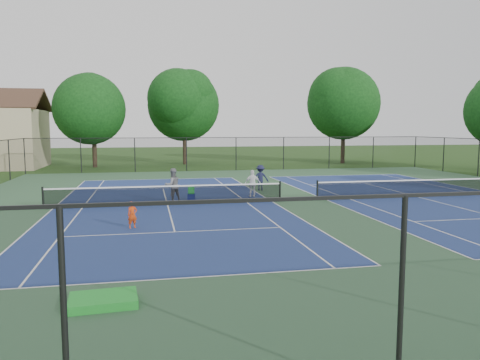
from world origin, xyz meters
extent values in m
plane|color=#234716|center=(0.00, 0.00, 0.00)|extent=(140.00, 140.00, 0.00)
cube|color=#32593E|center=(0.00, 0.00, 0.00)|extent=(36.00, 36.00, 0.01)
cube|color=navy|center=(-7.00, 0.00, 0.01)|extent=(10.97, 23.77, 0.00)
cube|color=white|center=(-7.00, 11.88, 0.01)|extent=(10.97, 0.06, 0.00)
cube|color=white|center=(-7.00, -11.88, 0.01)|extent=(10.97, 0.06, 0.00)
cube|color=white|center=(-12.48, 0.00, 0.01)|extent=(0.06, 23.77, 0.00)
cube|color=white|center=(-1.51, 0.00, 0.01)|extent=(0.06, 23.77, 0.00)
cube|color=white|center=(-11.12, 0.00, 0.01)|extent=(0.06, 23.77, 0.00)
cube|color=white|center=(-2.88, 0.00, 0.01)|extent=(0.06, 23.77, 0.00)
cube|color=white|center=(-7.00, 6.40, 0.01)|extent=(8.23, 0.06, 0.00)
cube|color=white|center=(-7.00, -6.40, 0.01)|extent=(8.23, 0.06, 0.00)
cube|color=white|center=(-7.00, 0.00, 0.01)|extent=(0.06, 12.80, 0.00)
cylinder|color=black|center=(-12.95, 0.00, 0.54)|extent=(0.10, 0.10, 1.07)
cylinder|color=black|center=(-1.05, 0.00, 0.54)|extent=(0.10, 0.10, 1.07)
cube|color=black|center=(-7.00, 0.00, 0.47)|extent=(11.90, 0.01, 0.90)
cube|color=white|center=(-7.00, 0.00, 0.95)|extent=(11.90, 0.04, 0.07)
cube|color=navy|center=(7.00, 0.00, 0.01)|extent=(10.97, 23.77, 0.00)
cube|color=white|center=(7.00, 11.88, 0.01)|extent=(10.97, 0.06, 0.00)
cube|color=white|center=(1.51, 0.00, 0.01)|extent=(0.06, 23.77, 0.00)
cube|color=white|center=(2.88, 0.00, 0.01)|extent=(0.06, 23.77, 0.00)
cube|color=white|center=(11.12, 0.00, 0.01)|extent=(0.06, 23.77, 0.00)
cube|color=white|center=(7.00, 6.40, 0.01)|extent=(8.23, 0.06, 0.00)
cube|color=white|center=(7.00, 0.00, 0.01)|extent=(0.06, 12.80, 0.00)
cylinder|color=black|center=(1.05, 0.00, 0.54)|extent=(0.10, 0.10, 1.07)
cube|color=black|center=(7.00, 0.00, 0.47)|extent=(11.90, 0.01, 0.90)
cube|color=white|center=(7.00, 0.00, 0.95)|extent=(11.90, 0.04, 0.07)
cylinder|color=black|center=(-18.00, 18.00, 1.50)|extent=(0.08, 0.08, 3.00)
cylinder|color=black|center=(-13.50, 18.00, 1.50)|extent=(0.08, 0.08, 3.00)
cylinder|color=black|center=(-9.00, 18.00, 1.50)|extent=(0.08, 0.08, 3.00)
cylinder|color=black|center=(-9.00, -18.00, 1.50)|extent=(0.08, 0.08, 3.00)
cylinder|color=black|center=(-4.50, 18.00, 1.50)|extent=(0.08, 0.08, 3.00)
cylinder|color=black|center=(-4.50, -18.00, 1.50)|extent=(0.08, 0.08, 3.00)
cylinder|color=black|center=(0.00, 18.00, 1.50)|extent=(0.08, 0.08, 3.00)
cylinder|color=black|center=(4.50, 18.00, 1.50)|extent=(0.08, 0.08, 3.00)
cylinder|color=black|center=(9.00, 18.00, 1.50)|extent=(0.08, 0.08, 3.00)
cylinder|color=black|center=(13.50, 18.00, 1.50)|extent=(0.08, 0.08, 3.00)
cylinder|color=black|center=(18.00, 18.00, 1.50)|extent=(0.08, 0.08, 3.00)
cylinder|color=black|center=(18.00, 9.00, 1.50)|extent=(0.08, 0.08, 3.00)
cylinder|color=black|center=(18.00, 13.50, 1.50)|extent=(0.08, 0.08, 3.00)
cylinder|color=black|center=(-18.00, 13.50, 1.50)|extent=(0.08, 0.08, 3.00)
cube|color=black|center=(0.00, 18.00, 1.50)|extent=(36.00, 0.01, 3.00)
cube|color=black|center=(0.00, 18.00, 3.00)|extent=(36.00, 0.05, 0.05)
cylinder|color=#2D2116|center=(-13.00, 24.00, 1.89)|extent=(0.44, 0.44, 3.78)
sphere|color=black|center=(-13.00, 24.00, 5.65)|extent=(6.80, 6.80, 6.80)
sphere|color=black|center=(-13.00, 24.00, 6.31)|extent=(5.58, 5.58, 5.58)
sphere|color=black|center=(-13.00, 24.00, 6.98)|extent=(4.35, 4.35, 4.35)
cylinder|color=#2D2116|center=(-4.00, 26.00, 2.07)|extent=(0.44, 0.44, 4.14)
sphere|color=black|center=(-4.00, 26.00, 6.23)|extent=(7.60, 7.60, 7.60)
sphere|color=black|center=(-4.00, 26.00, 6.85)|extent=(6.23, 6.23, 6.23)
sphere|color=black|center=(-4.00, 26.00, 7.48)|extent=(4.86, 4.86, 4.86)
cylinder|color=#2D2116|center=(13.00, 24.00, 2.16)|extent=(0.44, 0.44, 4.32)
sphere|color=black|center=(13.00, 24.00, 6.46)|extent=(7.80, 7.80, 7.80)
sphere|color=black|center=(13.00, 24.00, 7.08)|extent=(6.40, 6.40, 6.40)
sphere|color=black|center=(13.00, 24.00, 7.69)|extent=(4.99, 4.99, 4.99)
imported|color=#FF4910|center=(-8.57, -5.35, 0.53)|extent=(0.45, 0.37, 1.05)
imported|color=gray|center=(-6.68, 0.80, 0.89)|extent=(1.04, 0.93, 1.79)
imported|color=white|center=(-2.13, 1.81, 0.76)|extent=(0.91, 0.40, 1.53)
imported|color=#191B38|center=(-1.05, 4.41, 0.79)|extent=(1.12, 0.78, 1.59)
cube|color=navy|center=(-5.65, 1.41, 0.16)|extent=(0.44, 0.36, 0.33)
cube|color=green|center=(-5.65, 1.41, 0.52)|extent=(0.36, 0.30, 0.38)
cube|color=#1D9F16|center=(-8.99, -13.36, 0.10)|extent=(1.54, 1.13, 0.19)
camera|label=1|loc=(-7.97, -23.78, 3.93)|focal=35.00mm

